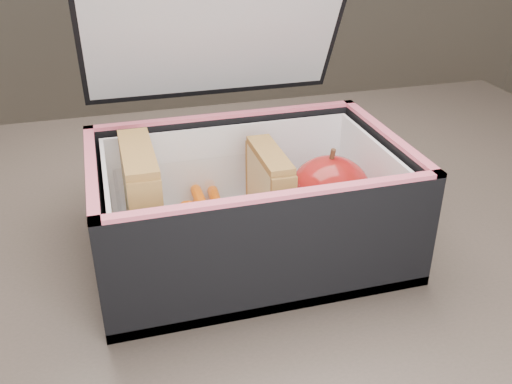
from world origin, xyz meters
TOP-DOWN VIEW (x-y plane):
  - kitchen_table at (0.00, 0.00)m, footprint 1.20×0.80m
  - lunch_bag at (-0.00, -0.05)m, footprint 0.30×0.29m
  - plastic_tub at (-0.05, -0.06)m, footprint 0.17×0.12m
  - sandwich_left at (-0.11, -0.06)m, footprint 0.03×0.10m
  - sandwich_right at (0.02, -0.06)m, footprint 0.02×0.09m
  - carrot_sticks at (-0.04, -0.06)m, footprint 0.05×0.17m
  - paper_napkin at (0.08, -0.06)m, footprint 0.10×0.10m
  - red_apple at (0.08, -0.06)m, footprint 0.10×0.10m

SIDE VIEW (x-z plane):
  - kitchen_table at x=0.00m, z-range 0.28..1.03m
  - paper_napkin at x=0.08m, z-range 0.76..0.77m
  - carrot_sticks at x=-0.04m, z-range 0.77..0.80m
  - plastic_tub at x=-0.05m, z-range 0.76..0.83m
  - red_apple at x=0.08m, z-range 0.77..0.86m
  - sandwich_right at x=0.02m, z-range 0.77..0.86m
  - lunch_bag at x=0.00m, z-range 0.67..0.96m
  - sandwich_left at x=-0.11m, z-range 0.77..0.88m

